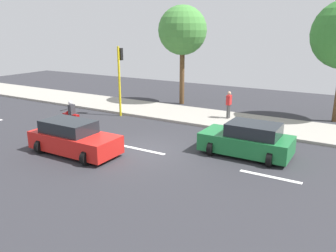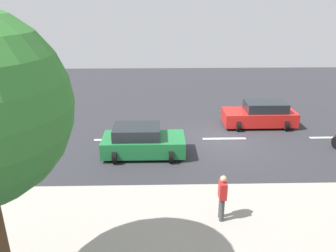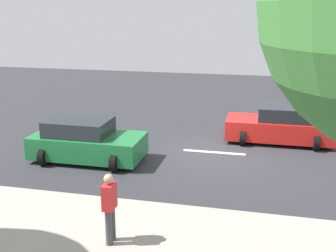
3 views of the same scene
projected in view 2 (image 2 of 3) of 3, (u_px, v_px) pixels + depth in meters
ground_plane at (224, 139)px, 18.18m from camera, size 40.00×60.00×0.10m
sidewalk at (261, 215)px, 11.61m from camera, size 4.00×60.00×0.15m
lane_stripe_far_north at (6, 141)px, 17.88m from camera, size 0.20×2.40×0.01m
lane_stripe_north at (116, 140)px, 18.02m from camera, size 0.20×2.40×0.01m
lane_stripe_mid at (224, 139)px, 18.16m from camera, size 0.20×2.40×0.01m
lane_stripe_south at (331, 137)px, 18.30m from camera, size 0.20×2.40×0.01m
car_red at (260, 115)px, 19.77m from camera, size 2.20×4.29×1.52m
car_green at (142, 142)px, 16.05m from camera, size 2.32×4.01×1.52m
pedestrian_near_signal at (222, 196)px, 10.97m from camera, size 0.40×0.24×1.69m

